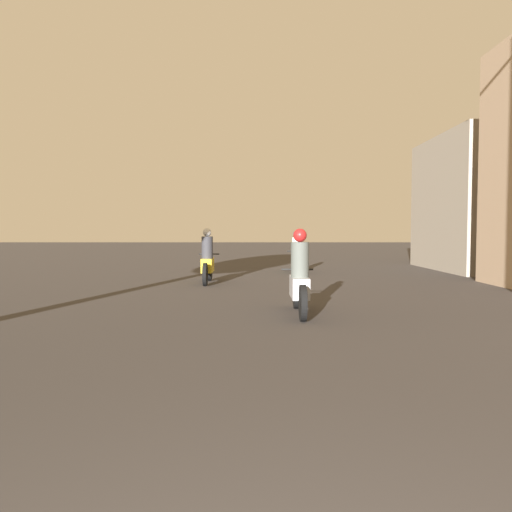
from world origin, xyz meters
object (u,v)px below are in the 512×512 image
object	(u,v)px
motorcycle_silver	(302,280)
building_right_far	(493,203)
motorcycle_yellow	(210,261)
motorcycle_green	(298,256)

from	to	relation	value
motorcycle_silver	building_right_far	size ratio (longest dim) A/B	0.34
motorcycle_yellow	building_right_far	distance (m)	11.45
motorcycle_yellow	motorcycle_green	distance (m)	4.56
motorcycle_silver	motorcycle_yellow	size ratio (longest dim) A/B	0.98
motorcycle_silver	motorcycle_yellow	world-z (taller)	motorcycle_yellow
motorcycle_silver	motorcycle_green	xyz separation A→B (m)	(0.66, 8.85, -0.01)
motorcycle_yellow	motorcycle_green	bearing A→B (deg)	48.98
motorcycle_silver	motorcycle_yellow	xyz separation A→B (m)	(-2.16, 5.27, 0.01)
motorcycle_silver	building_right_far	bearing A→B (deg)	60.25
motorcycle_silver	motorcycle_green	world-z (taller)	motorcycle_silver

